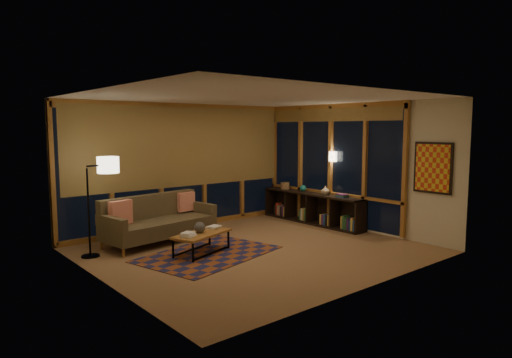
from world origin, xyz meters
TOP-DOWN VIEW (x-y plane):
  - floor at (0.00, 0.00)m, footprint 5.50×5.00m
  - ceiling at (0.00, 0.00)m, footprint 5.50×5.00m
  - walls at (0.00, 0.00)m, footprint 5.51×5.01m
  - window_wall_back at (0.00, 2.43)m, footprint 5.30×0.16m
  - window_wall_right at (2.68, 0.60)m, footprint 0.16×3.70m
  - wall_art at (2.71, -1.85)m, footprint 0.06×0.74m
  - wall_sconce at (2.62, 0.45)m, footprint 0.12×0.18m
  - sofa at (-1.04, 1.57)m, footprint 2.25×1.17m
  - pillow_left at (-1.81, 1.59)m, footprint 0.45×0.24m
  - pillow_right at (-0.27, 1.90)m, footprint 0.40×0.17m
  - area_rug at (-0.80, 0.27)m, footprint 2.63×2.07m
  - coffee_table at (-0.87, 0.39)m, footprint 1.21×0.84m
  - book_stack_a at (-1.19, 0.31)m, footprint 0.33×0.31m
  - book_stack_b at (-0.49, 0.56)m, footprint 0.30×0.27m
  - ceramic_pot at (-0.88, 0.42)m, footprint 0.24×0.24m
  - floor_lamp at (-2.43, 1.45)m, footprint 0.61×0.45m
  - bookshelf at (2.49, 0.94)m, footprint 0.40×2.80m
  - basket at (2.47, 1.82)m, footprint 0.25×0.25m
  - teal_bowl at (2.49, 1.23)m, footprint 0.19×0.19m
  - vase at (2.49, 0.54)m, footprint 0.21×0.21m
  - shelf_book_stack at (2.49, 0.06)m, footprint 0.19×0.25m

SIDE VIEW (x-z plane):
  - floor at x=0.00m, z-range -0.01..0.01m
  - area_rug at x=-0.80m, z-range 0.00..0.01m
  - coffee_table at x=-0.87m, z-range 0.00..0.37m
  - bookshelf at x=2.49m, z-range 0.00..0.70m
  - book_stack_b at x=-0.49m, z-range 0.37..0.42m
  - book_stack_a at x=-1.19m, z-range 0.37..0.44m
  - sofa at x=-1.04m, z-range 0.00..0.88m
  - ceramic_pot at x=-0.88m, z-range 0.37..0.56m
  - pillow_right at x=-0.27m, z-range 0.44..0.82m
  - pillow_left at x=-1.81m, z-range 0.44..0.87m
  - shelf_book_stack at x=2.49m, z-range 0.70..0.77m
  - teal_bowl at x=2.49m, z-range 0.70..0.85m
  - basket at x=2.47m, z-range 0.70..0.86m
  - vase at x=2.49m, z-range 0.70..0.90m
  - floor_lamp at x=-2.43m, z-range 0.00..1.69m
  - walls at x=0.00m, z-range 0.00..2.70m
  - window_wall_back at x=0.00m, z-range 0.05..2.65m
  - window_wall_right at x=2.68m, z-range 0.05..2.65m
  - wall_art at x=2.71m, z-range 0.98..1.92m
  - wall_sconce at x=2.62m, z-range 1.44..1.66m
  - ceiling at x=0.00m, z-range 2.70..2.71m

